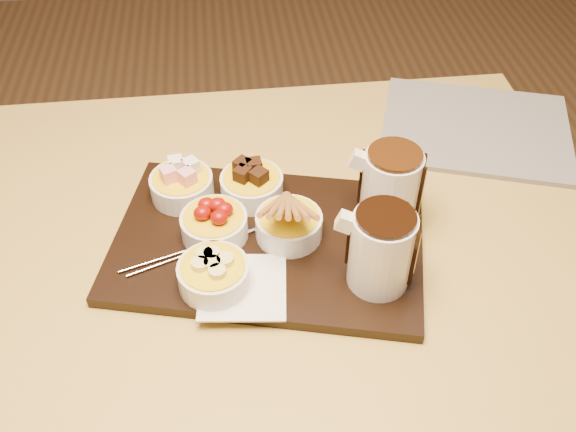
{
  "coord_description": "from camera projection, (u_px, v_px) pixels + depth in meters",
  "views": [
    {
      "loc": [
        0.02,
        -0.7,
        1.46
      ],
      "look_at": [
        0.1,
        -0.03,
        0.81
      ],
      "focal_mm": 40.0,
      "sensor_mm": 36.0,
      "label": 1
    }
  ],
  "objects": [
    {
      "name": "dining_table",
      "position": [
        225.0,
        276.0,
        1.06
      ],
      "size": [
        1.2,
        0.8,
        0.75
      ],
      "color": "gold",
      "rests_on": "ground"
    },
    {
      "name": "serving_board",
      "position": [
        268.0,
        242.0,
        0.97
      ],
      "size": [
        0.52,
        0.4,
        0.02
      ],
      "primitive_type": "cube",
      "rotation": [
        0.0,
        0.0,
        -0.25
      ],
      "color": "black",
      "rests_on": "dining_table"
    },
    {
      "name": "napkin",
      "position": [
        243.0,
        287.0,
        0.89
      ],
      "size": [
        0.13,
        0.13,
        0.0
      ],
      "primitive_type": "cube",
      "rotation": [
        0.0,
        0.0,
        -0.11
      ],
      "color": "white",
      "rests_on": "serving_board"
    },
    {
      "name": "bowl_marshmallows",
      "position": [
        182.0,
        187.0,
        1.02
      ],
      "size": [
        0.1,
        0.1,
        0.04
      ],
      "primitive_type": "cylinder",
      "color": "white",
      "rests_on": "serving_board"
    },
    {
      "name": "bowl_cake",
      "position": [
        252.0,
        187.0,
        1.02
      ],
      "size": [
        0.1,
        0.1,
        0.04
      ],
      "primitive_type": "cylinder",
      "color": "white",
      "rests_on": "serving_board"
    },
    {
      "name": "bowl_strawberries",
      "position": [
        214.0,
        226.0,
        0.95
      ],
      "size": [
        0.1,
        0.1,
        0.04
      ],
      "primitive_type": "cylinder",
      "color": "white",
      "rests_on": "serving_board"
    },
    {
      "name": "bowl_biscotti",
      "position": [
        289.0,
        226.0,
        0.95
      ],
      "size": [
        0.1,
        0.1,
        0.04
      ],
      "primitive_type": "cylinder",
      "color": "white",
      "rests_on": "serving_board"
    },
    {
      "name": "bowl_bananas",
      "position": [
        214.0,
        276.0,
        0.88
      ],
      "size": [
        0.1,
        0.1,
        0.04
      ],
      "primitive_type": "cylinder",
      "color": "white",
      "rests_on": "serving_board"
    },
    {
      "name": "pitcher_dark_chocolate",
      "position": [
        381.0,
        250.0,
        0.86
      ],
      "size": [
        0.11,
        0.11,
        0.12
      ],
      "primitive_type": "cylinder",
      "rotation": [
        0.0,
        0.0,
        -0.25
      ],
      "color": "silver",
      "rests_on": "serving_board"
    },
    {
      "name": "pitcher_milk_chocolate",
      "position": [
        390.0,
        188.0,
        0.96
      ],
      "size": [
        0.11,
        0.11,
        0.12
      ],
      "primitive_type": "cylinder",
      "rotation": [
        0.0,
        0.0,
        -0.25
      ],
      "color": "silver",
      "rests_on": "serving_board"
    },
    {
      "name": "fondue_skewers",
      "position": [
        205.0,
        245.0,
        0.95
      ],
      "size": [
        0.11,
        0.26,
        0.01
      ],
      "primitive_type": null,
      "rotation": [
        0.0,
        0.0,
        -1.26
      ],
      "color": "silver",
      "rests_on": "serving_board"
    },
    {
      "name": "newspaper",
      "position": [
        476.0,
        129.0,
        1.18
      ],
      "size": [
        0.4,
        0.36,
        0.01
      ],
      "primitive_type": "cube",
      "rotation": [
        0.0,
        0.0,
        -0.32
      ],
      "color": "beige",
      "rests_on": "dining_table"
    }
  ]
}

